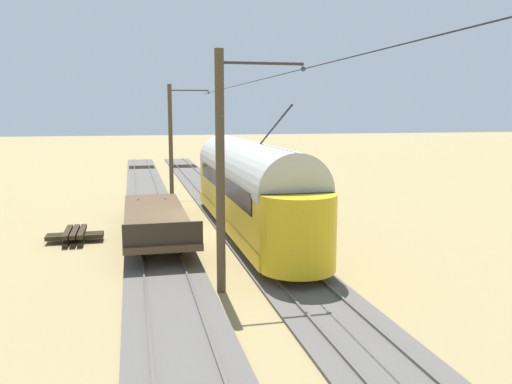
# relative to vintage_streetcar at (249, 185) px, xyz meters

# --- Properties ---
(ground_plane) EXTENTS (220.00, 220.00, 0.00)m
(ground_plane) POSITION_rel_vintage_streetcar_xyz_m (2.12, -0.33, -2.26)
(ground_plane) COLOR #937F51
(track_streetcar_siding) EXTENTS (2.80, 80.00, 0.18)m
(track_streetcar_siding) POSITION_rel_vintage_streetcar_xyz_m (0.00, -0.64, -2.21)
(track_streetcar_siding) COLOR #56514C
(track_streetcar_siding) RESTS_ON ground
(track_adjacent_siding) EXTENTS (2.80, 80.00, 0.18)m
(track_adjacent_siding) POSITION_rel_vintage_streetcar_xyz_m (4.25, -0.64, -2.21)
(track_adjacent_siding) COLOR #56514C
(track_adjacent_siding) RESTS_ON ground
(vintage_streetcar) EXTENTS (2.65, 17.46, 5.70)m
(vintage_streetcar) POSITION_rel_vintage_streetcar_xyz_m (0.00, 0.00, 0.00)
(vintage_streetcar) COLOR gold
(vintage_streetcar) RESTS_ON ground
(flatcar_adjacent) EXTENTS (2.80, 12.25, 1.60)m
(flatcar_adjacent) POSITION_rel_vintage_streetcar_xyz_m (4.25, -0.49, -1.40)
(flatcar_adjacent) COLOR brown
(flatcar_adjacent) RESTS_ON ground
(catenary_pole_foreground) EXTENTS (2.84, 0.28, 7.47)m
(catenary_pole_foreground) POSITION_rel_vintage_streetcar_xyz_m (2.54, -12.59, 1.64)
(catenary_pole_foreground) COLOR #4C3D28
(catenary_pole_foreground) RESTS_ON ground
(catenary_pole_mid_near) EXTENTS (2.84, 0.28, 7.47)m
(catenary_pole_mid_near) POSITION_rel_vintage_streetcar_xyz_m (2.54, 7.82, 1.64)
(catenary_pole_mid_near) COLOR #4C3D28
(catenary_pole_mid_near) RESTS_ON ground
(overhead_wire_run) EXTENTS (2.63, 44.83, 0.18)m
(overhead_wire_run) POSITION_rel_vintage_streetcar_xyz_m (0.05, 7.08, 4.67)
(overhead_wire_run) COLOR black
(overhead_wire_run) RESTS_ON ground
(switch_stand) EXTENTS (0.50, 0.30, 1.24)m
(switch_stand) POSITION_rel_vintage_streetcar_xyz_m (-1.29, -9.79, -1.56)
(switch_stand) COLOR black
(switch_stand) RESTS_ON ground
(spare_tie_stack) EXTENTS (2.40, 2.40, 0.54)m
(spare_tie_stack) POSITION_rel_vintage_streetcar_xyz_m (7.75, -0.10, -1.99)
(spare_tie_stack) COLOR #2D2316
(spare_tie_stack) RESTS_ON ground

